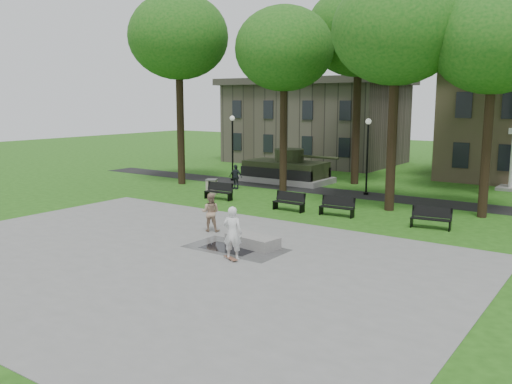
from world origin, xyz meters
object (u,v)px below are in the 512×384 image
skateboarder (233,233)px  park_bench_0 (219,191)px  concrete_block (253,241)px  friend_watching (210,212)px  trash_bin (212,187)px

skateboarder → park_bench_0: skateboarder is taller
concrete_block → park_bench_0: size_ratio=1.21×
skateboarder → friend_watching: 4.52m
concrete_block → skateboarder: (0.44, -1.88, 0.77)m
trash_bin → park_bench_0: bearing=-36.2°
trash_bin → skateboarder: bearing=-47.2°
park_bench_0 → friend_watching: bearing=-56.7°
park_bench_0 → trash_bin: park_bench_0 is taller
park_bench_0 → trash_bin: bearing=141.0°
skateboarder → friend_watching: (-3.47, 2.89, -0.13)m
skateboarder → park_bench_0: bearing=-64.4°
skateboarder → trash_bin: 14.27m
concrete_block → trash_bin: 12.62m
park_bench_0 → trash_bin: (-1.49, 1.09, -0.04)m
trash_bin → friend_watching: bearing=-50.6°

